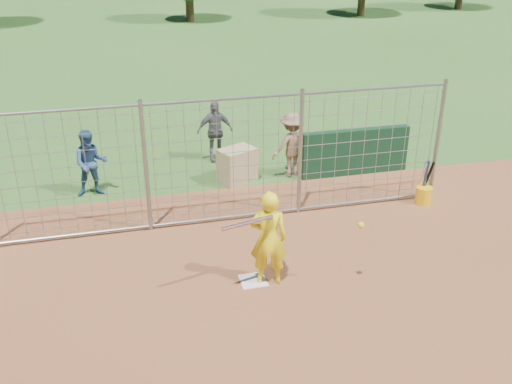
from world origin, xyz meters
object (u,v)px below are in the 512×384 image
object	(u,v)px
bystander_c	(291,145)
bystander_a	(91,163)
bystander_b	(215,131)
batter	(268,238)
bucket_with_bats	(424,193)
equipment_bin	(237,165)

from	to	relation	value
bystander_c	bystander_a	bearing A→B (deg)	-15.77
bystander_b	bystander_c	distance (m)	2.07
bystander_a	bystander_c	world-z (taller)	bystander_c
batter	bucket_with_bats	world-z (taller)	batter
bystander_c	equipment_bin	bearing A→B (deg)	-12.77
bystander_b	bucket_with_bats	size ratio (longest dim) A/B	1.57
bystander_b	bystander_c	bearing A→B (deg)	-47.32
bystander_c	bucket_with_bats	world-z (taller)	bystander_c
bystander_a	bystander_c	size ratio (longest dim) A/B	0.97
batter	bystander_c	xyz separation A→B (m)	(1.69, 4.17, -0.07)
batter	bystander_c	size ratio (longest dim) A/B	1.09
bystander_b	bucket_with_bats	distance (m)	5.21
bystander_a	bystander_b	bearing A→B (deg)	22.19
bystander_c	bucket_with_bats	distance (m)	3.16
bystander_c	bucket_with_bats	size ratio (longest dim) A/B	1.56
equipment_bin	bucket_with_bats	world-z (taller)	bucket_with_bats
bystander_b	bystander_c	size ratio (longest dim) A/B	1.01
equipment_bin	bucket_with_bats	size ratio (longest dim) A/B	0.82
equipment_bin	bystander_b	bearing A→B (deg)	75.21
batter	bystander_b	xyz separation A→B (m)	(0.14, 5.54, -0.06)
bucket_with_bats	bystander_c	bearing A→B (deg)	136.82
bystander_a	bystander_b	distance (m)	3.24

